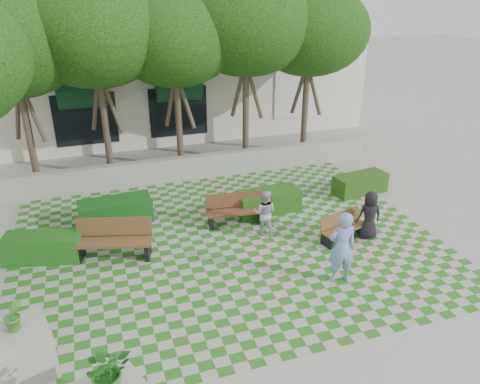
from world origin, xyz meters
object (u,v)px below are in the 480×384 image
object	(u,v)px
hedge_midright	(268,201)
person_white	(265,213)
hedge_east	(360,184)
hedge_west	(43,247)
bench_west	(114,240)
bench_mid	(236,210)
bench_east	(343,227)
person_dark	(369,215)
hedge_midleft	(116,211)
planter_back	(22,348)
person_blue	(342,247)

from	to	relation	value
hedge_midright	person_white	world-z (taller)	person_white
hedge_east	hedge_west	size ratio (longest dim) A/B	0.96
bench_west	person_white	bearing A→B (deg)	13.62
hedge_west	bench_mid	bearing A→B (deg)	2.63
bench_east	person_white	xyz separation A→B (m)	(-2.09, 1.01, 0.32)
person_dark	bench_east	bearing A→B (deg)	-1.37
hedge_east	hedge_midleft	size ratio (longest dim) A/B	0.89
bench_east	hedge_midleft	bearing A→B (deg)	137.56
hedge_midleft	person_white	xyz separation A→B (m)	(4.17, -2.19, 0.33)
hedge_midright	person_dark	bearing A→B (deg)	-48.97
hedge_east	person_dark	xyz separation A→B (m)	(-1.51, -2.88, 0.39)
bench_mid	planter_back	size ratio (longest dim) A/B	1.09
bench_east	person_white	world-z (taller)	person_white
bench_east	hedge_midleft	size ratio (longest dim) A/B	0.74
planter_back	person_dark	xyz separation A→B (m)	(9.25, 2.43, 0.15)
bench_mid	hedge_west	xyz separation A→B (m)	(-5.65, -0.26, -0.11)
hedge_midleft	hedge_west	distance (m)	2.58
hedge_midright	person_blue	distance (m)	4.25
bench_west	hedge_west	world-z (taller)	bench_west
hedge_west	person_blue	bearing A→B (deg)	-25.92
planter_back	person_blue	xyz separation A→B (m)	(7.35, 0.75, 0.39)
person_dark	person_white	size ratio (longest dim) A/B	1.03
bench_east	hedge_east	bearing A→B (deg)	35.06
hedge_midright	bench_west	bearing A→B (deg)	-166.49
bench_west	person_blue	world-z (taller)	person_blue
hedge_east	hedge_west	bearing A→B (deg)	-174.29
hedge_west	person_dark	size ratio (longest dim) A/B	1.39
bench_mid	person_white	xyz separation A→B (m)	(0.60, -0.92, 0.25)
person_dark	person_white	world-z (taller)	person_dark
bench_mid	planter_back	xyz separation A→B (m)	(-5.81, -4.51, 0.12)
bench_west	hedge_west	bearing A→B (deg)	-179.27
bench_west	person_blue	bearing A→B (deg)	-13.64
bench_east	planter_back	distance (m)	8.88
bench_east	planter_back	bearing A→B (deg)	-178.42
person_blue	hedge_east	bearing A→B (deg)	-118.19
hedge_east	hedge_midright	world-z (taller)	hedge_midright
hedge_midleft	bench_mid	bearing A→B (deg)	-19.66
person_blue	person_white	distance (m)	3.00
hedge_midright	hedge_midleft	bearing A→B (deg)	170.24
bench_mid	person_dark	size ratio (longest dim) A/B	1.29
hedge_east	bench_east	bearing A→B (deg)	-129.67
bench_east	hedge_midright	xyz separation A→B (m)	(-1.44, 2.38, -0.02)
hedge_midright	hedge_west	world-z (taller)	hedge_midright
planter_back	person_dark	bearing A→B (deg)	14.73
bench_west	person_white	distance (m)	4.39
bench_east	person_dark	distance (m)	0.84
hedge_west	person_white	bearing A→B (deg)	-6.04
bench_mid	hedge_west	bearing A→B (deg)	-170.68
bench_east	person_blue	distance (m)	2.22
hedge_midright	person_white	size ratio (longest dim) A/B	1.48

